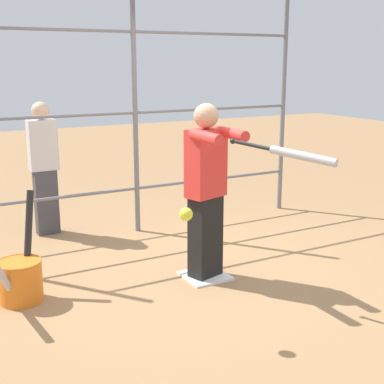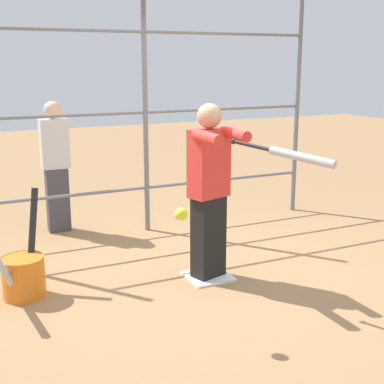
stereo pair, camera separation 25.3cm
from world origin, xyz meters
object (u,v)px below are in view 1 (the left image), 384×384
Objects in this scene: baseball_bat_swinging at (294,154)px; bystander_behind_fence at (44,167)px; batter at (207,187)px; softball_in_flight at (186,214)px; bat_bucket at (20,278)px.

bystander_behind_fence is at bearing -67.93° from baseball_bat_swinging.
bystander_behind_fence is at bearing -64.72° from batter.
bystander_behind_fence is (1.19, -2.94, -0.49)m from baseball_bat_swinging.
baseball_bat_swinging is (-0.23, 0.90, 0.41)m from batter.
batter is 2.25m from bystander_behind_fence.
softball_in_flight reaches higher than bat_bucket.
bat_bucket is 0.59× the size of bystander_behind_fence.
bystander_behind_fence is (0.31, -2.87, -0.12)m from softball_in_flight.
baseball_bat_swinging is 8.69× the size of softball_in_flight.
bystander_behind_fence is (0.96, -2.03, -0.08)m from batter.
baseball_bat_swinging is at bearing 112.07° from bystander_behind_fence.
softball_in_flight is at bearing -4.51° from baseball_bat_swinging.
bat_bucket is (1.85, -1.21, -1.07)m from baseball_bat_swinging.
batter is at bearing -75.70° from baseball_bat_swinging.
batter is at bearing -128.11° from softball_in_flight.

